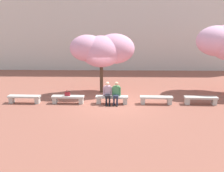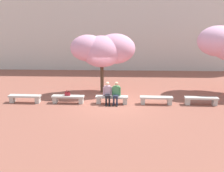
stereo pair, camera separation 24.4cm
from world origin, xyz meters
name	(u,v)px [view 1 (the left image)]	position (x,y,z in m)	size (l,w,h in m)	color
ground_plane	(112,104)	(0.00, 0.00, 0.00)	(100.00, 100.00, 0.00)	#8E5142
building_facade	(115,21)	(0.00, 11.90, 4.53)	(28.00, 4.00, 9.06)	beige
stone_bench_west_end	(24,98)	(-5.08, 0.00, 0.31)	(1.87, 0.47, 0.45)	#BCB7AD
stone_bench_near_west	(68,98)	(-2.54, 0.00, 0.31)	(1.87, 0.47, 0.45)	#BCB7AD
stone_bench_center	(112,99)	(0.00, 0.00, 0.31)	(1.87, 0.47, 0.45)	#BCB7AD
stone_bench_near_east	(156,99)	(2.54, 0.00, 0.31)	(1.87, 0.47, 0.45)	#BCB7AD
stone_bench_east_end	(201,99)	(5.08, 0.00, 0.31)	(1.87, 0.47, 0.45)	#BCB7AD
person_seated_left	(108,92)	(-0.25, -0.05, 0.70)	(0.51, 0.71, 1.29)	black
person_seated_right	(116,92)	(0.25, -0.05, 0.70)	(0.51, 0.71, 1.29)	black
handbag	(67,94)	(-2.57, 0.02, 0.58)	(0.30, 0.15, 0.34)	#A3232D
cherry_tree_main	(103,50)	(-0.64, 2.44, 2.82)	(4.14, 2.68, 3.83)	#473323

